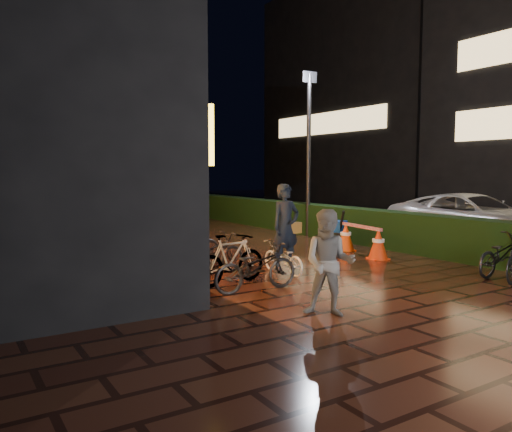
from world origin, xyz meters
TOP-DOWN VIEW (x-y plane):
  - ground at (0.00, 0.00)m, footprint 80.00×80.00m
  - asphalt_road at (9.00, 5.00)m, footprint 11.00×60.00m
  - hedge at (3.30, 8.00)m, footprint 0.70×20.00m
  - bystander_person at (-2.20, -0.69)m, footprint 0.94×0.94m
  - van at (6.40, 2.89)m, footprint 2.48×5.11m
  - far_buildings at (17.23, 9.61)m, footprint 9.08×31.00m
  - lamp_post_hedge at (2.99, 6.39)m, footprint 0.49×0.16m
  - lamp_post_sf at (-2.95, 9.87)m, footprint 0.48×0.15m
  - cyclist at (-1.09, 1.96)m, footprint 0.66×1.28m
  - traffic_barrier at (1.91, 2.89)m, footprint 0.69×1.83m
  - cart_assembly at (2.22, 4.09)m, footprint 0.66×0.71m
  - parked_bikes_storefront at (-2.36, 3.72)m, footprint 1.86×6.06m

SIDE VIEW (x-z plane):
  - ground at x=0.00m, z-range 0.00..0.00m
  - asphalt_road at x=9.00m, z-range 0.00..0.01m
  - traffic_barrier at x=1.91m, z-range 0.00..0.74m
  - parked_bikes_storefront at x=-2.36m, z-range -0.03..0.91m
  - hedge at x=3.30m, z-range 0.00..1.00m
  - cart_assembly at x=2.22m, z-range 0.01..1.05m
  - cyclist at x=-1.09m, z-range -0.23..1.59m
  - van at x=6.40m, z-range 0.01..1.40m
  - bystander_person at x=-2.20m, z-range 0.00..1.54m
  - lamp_post_sf at x=-2.95m, z-range 0.25..5.29m
  - lamp_post_hedge at x=2.99m, z-range 0.26..5.40m
  - far_buildings at x=17.23m, z-range -0.53..13.47m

